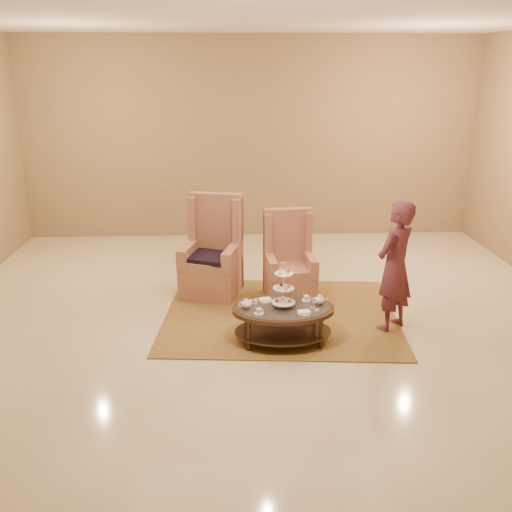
{
  "coord_description": "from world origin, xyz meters",
  "views": [
    {
      "loc": [
        -0.37,
        -6.17,
        2.93
      ],
      "look_at": [
        -0.07,
        0.2,
        0.83
      ],
      "focal_mm": 40.0,
      "sensor_mm": 36.0,
      "label": 1
    }
  ],
  "objects_px": {
    "tea_table": "(283,313)",
    "person": "(395,266)",
    "armchair_right": "(289,269)",
    "armchair_left": "(213,261)"
  },
  "relations": [
    {
      "from": "tea_table",
      "to": "person",
      "type": "bearing_deg",
      "value": 12.11
    },
    {
      "from": "armchair_left",
      "to": "armchair_right",
      "type": "distance_m",
      "value": 1.04
    },
    {
      "from": "armchair_right",
      "to": "armchair_left",
      "type": "bearing_deg",
      "value": 163.7
    },
    {
      "from": "tea_table",
      "to": "armchair_right",
      "type": "distance_m",
      "value": 1.35
    },
    {
      "from": "armchair_left",
      "to": "person",
      "type": "xyz_separation_m",
      "value": [
        2.12,
        -1.25,
        0.32
      ]
    },
    {
      "from": "person",
      "to": "armchair_left",
      "type": "bearing_deg",
      "value": -73.39
    },
    {
      "from": "person",
      "to": "tea_table",
      "type": "bearing_deg",
      "value": -29.83
    },
    {
      "from": "armchair_left",
      "to": "person",
      "type": "relative_size",
      "value": 0.87
    },
    {
      "from": "armchair_left",
      "to": "armchair_right",
      "type": "bearing_deg",
      "value": 2.4
    },
    {
      "from": "tea_table",
      "to": "armchair_right",
      "type": "bearing_deg",
      "value": 80.71
    }
  ]
}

